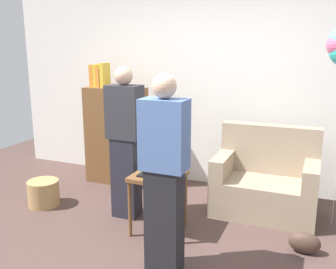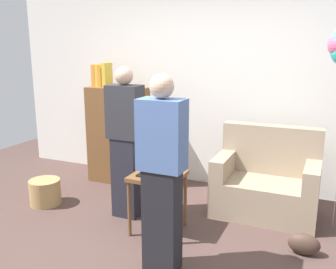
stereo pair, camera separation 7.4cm
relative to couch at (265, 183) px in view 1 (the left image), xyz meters
The scene contains 10 objects.
ground_plane 1.63m from the couch, 122.41° to the right, with size 8.00×8.00×0.00m, color #4C3833.
wall_back 1.50m from the couch, 140.68° to the left, with size 6.00×0.10×2.70m, color silver.
couch is the anchor object (origin of this frame).
bookshelf 2.07m from the couch, behind, with size 0.80×0.36×1.62m.
side_table 1.28m from the couch, 136.23° to the right, with size 0.48×0.48×0.61m.
birthday_cake 1.31m from the couch, 136.23° to the right, with size 0.32×0.32×0.17m.
person_blowing_candles 1.62m from the couch, 153.72° to the right, with size 0.36×0.22×1.63m.
person_holding_cake 1.67m from the couch, 111.93° to the right, with size 0.36×0.22×1.63m.
wicker_basket 2.56m from the couch, 161.35° to the right, with size 0.36×0.36×0.30m, color #A88451.
handbag 0.93m from the couch, 58.38° to the right, with size 0.28×0.14×0.20m, color #473328.
Camera 1 is at (1.36, -2.72, 1.82)m, focal length 40.11 mm.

